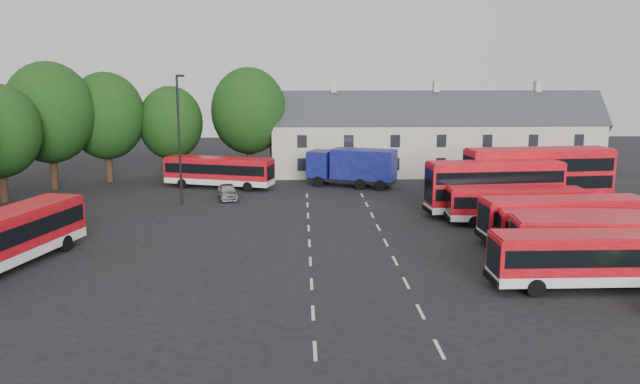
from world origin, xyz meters
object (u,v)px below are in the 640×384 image
at_px(lamppost, 179,136).
at_px(bus_row_a, 594,256).
at_px(box_truck, 353,166).
at_px(silver_car, 228,192).
at_px(bus_dd_south, 494,185).
at_px(bus_west, 6,235).

bearing_deg(lamppost, bus_row_a, -41.01).
bearing_deg(lamppost, box_truck, 27.28).
bearing_deg(silver_car, box_truck, 14.38).
relative_size(box_truck, silver_car, 2.24).
relative_size(bus_dd_south, lamppost, 0.98).
relative_size(bus_row_a, box_truck, 1.18).
height_order(bus_row_a, bus_dd_south, bus_dd_south).
relative_size(bus_west, box_truck, 1.33).
bearing_deg(silver_car, bus_west, -129.45).
bearing_deg(bus_row_a, box_truck, 108.12).
bearing_deg(bus_west, silver_car, -13.97).
height_order(silver_car, lamppost, lamppost).
distance_m(bus_row_a, lamppost, 33.30).
xyz_separation_m(bus_row_a, bus_dd_south, (-0.05, 16.66, 0.66)).
relative_size(bus_row_a, lamppost, 0.97).
distance_m(bus_west, silver_car, 21.95).
bearing_deg(box_truck, bus_row_a, -49.60).
bearing_deg(bus_dd_south, bus_west, -163.94).
relative_size(bus_dd_south, box_truck, 1.20).
bearing_deg(bus_west, box_truck, -27.14).
bearing_deg(silver_car, bus_dd_south, -30.38).
distance_m(bus_dd_south, bus_west, 33.78).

